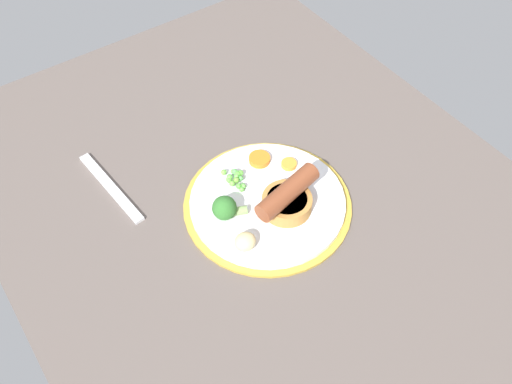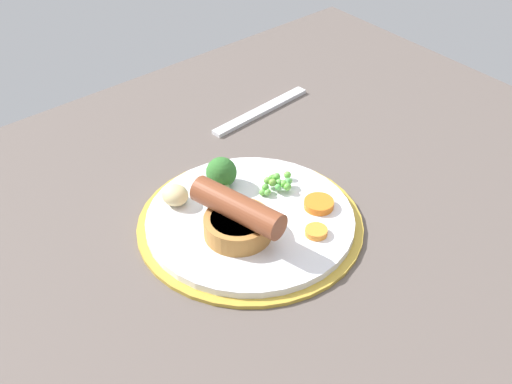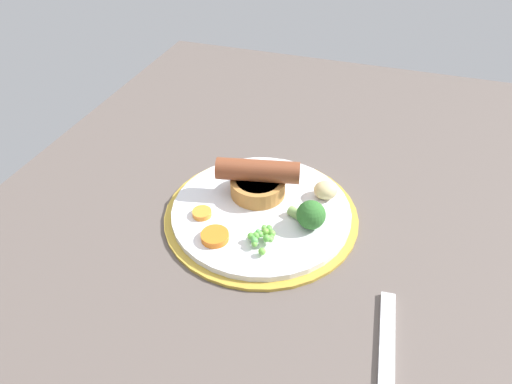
{
  "view_description": "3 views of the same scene",
  "coord_description": "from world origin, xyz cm",
  "px_view_note": "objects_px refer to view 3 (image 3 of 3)",
  "views": [
    {
      "loc": [
        43.19,
        -33.79,
        75.22
      ],
      "look_at": [
        -2.75,
        -1.54,
        6.49
      ],
      "focal_mm": 40.0,
      "sensor_mm": 36.0,
      "label": 1
    },
    {
      "loc": [
        39.21,
        50.24,
        58.38
      ],
      "look_at": [
        -3.69,
        -1.26,
        6.47
      ],
      "focal_mm": 50.0,
      "sensor_mm": 36.0,
      "label": 2
    },
    {
      "loc": [
        -47.22,
        -14.26,
        45.9
      ],
      "look_at": [
        -1.96,
        0.69,
        7.29
      ],
      "focal_mm": 32.0,
      "sensor_mm": 36.0,
      "label": 3
    }
  ],
  "objects_px": {
    "broccoli_floret_near": "(310,215)",
    "dinner_plate": "(263,213)",
    "pea_pile": "(262,236)",
    "carrot_slice_2": "(215,236)",
    "sausage_pudding": "(258,180)",
    "potato_chunk_1": "(326,190)",
    "carrot_slice_0": "(202,213)",
    "fork": "(386,364)"
  },
  "relations": [
    {
      "from": "dinner_plate",
      "to": "fork",
      "type": "xyz_separation_m",
      "value": [
        -0.18,
        -0.19,
        -0.0
      ]
    },
    {
      "from": "sausage_pudding",
      "to": "potato_chunk_1",
      "type": "distance_m",
      "value": 0.1
    },
    {
      "from": "potato_chunk_1",
      "to": "carrot_slice_0",
      "type": "bearing_deg",
      "value": 121.22
    },
    {
      "from": "pea_pile",
      "to": "potato_chunk_1",
      "type": "xyz_separation_m",
      "value": [
        0.11,
        -0.06,
        0.0
      ]
    },
    {
      "from": "pea_pile",
      "to": "fork",
      "type": "xyz_separation_m",
      "value": [
        -0.12,
        -0.17,
        -0.02
      ]
    },
    {
      "from": "dinner_plate",
      "to": "broccoli_floret_near",
      "type": "bearing_deg",
      "value": -100.45
    },
    {
      "from": "dinner_plate",
      "to": "sausage_pudding",
      "type": "height_order",
      "value": "sausage_pudding"
    },
    {
      "from": "pea_pile",
      "to": "potato_chunk_1",
      "type": "relative_size",
      "value": 1.62
    },
    {
      "from": "sausage_pudding",
      "to": "carrot_slice_2",
      "type": "height_order",
      "value": "sausage_pudding"
    },
    {
      "from": "dinner_plate",
      "to": "potato_chunk_1",
      "type": "relative_size",
      "value": 8.07
    },
    {
      "from": "pea_pile",
      "to": "broccoli_floret_near",
      "type": "relative_size",
      "value": 1.01
    },
    {
      "from": "pea_pile",
      "to": "carrot_slice_0",
      "type": "distance_m",
      "value": 0.1
    },
    {
      "from": "broccoli_floret_near",
      "to": "potato_chunk_1",
      "type": "height_order",
      "value": "broccoli_floret_near"
    },
    {
      "from": "sausage_pudding",
      "to": "carrot_slice_2",
      "type": "distance_m",
      "value": 0.11
    },
    {
      "from": "broccoli_floret_near",
      "to": "carrot_slice_0",
      "type": "distance_m",
      "value": 0.15
    },
    {
      "from": "carrot_slice_0",
      "to": "dinner_plate",
      "type": "bearing_deg",
      "value": -62.38
    },
    {
      "from": "broccoli_floret_near",
      "to": "carrot_slice_2",
      "type": "bearing_deg",
      "value": -124.96
    },
    {
      "from": "potato_chunk_1",
      "to": "fork",
      "type": "relative_size",
      "value": 0.19
    },
    {
      "from": "sausage_pudding",
      "to": "pea_pile",
      "type": "height_order",
      "value": "sausage_pudding"
    },
    {
      "from": "broccoli_floret_near",
      "to": "potato_chunk_1",
      "type": "distance_m",
      "value": 0.07
    },
    {
      "from": "broccoli_floret_near",
      "to": "fork",
      "type": "bearing_deg",
      "value": -29.16
    },
    {
      "from": "carrot_slice_2",
      "to": "fork",
      "type": "distance_m",
      "value": 0.25
    },
    {
      "from": "sausage_pudding",
      "to": "carrot_slice_0",
      "type": "xyz_separation_m",
      "value": [
        -0.07,
        0.06,
        -0.02
      ]
    },
    {
      "from": "sausage_pudding",
      "to": "fork",
      "type": "bearing_deg",
      "value": 122.47
    },
    {
      "from": "pea_pile",
      "to": "carrot_slice_2",
      "type": "height_order",
      "value": "pea_pile"
    },
    {
      "from": "potato_chunk_1",
      "to": "fork",
      "type": "xyz_separation_m",
      "value": [
        -0.23,
        -0.11,
        -0.02
      ]
    },
    {
      "from": "carrot_slice_0",
      "to": "fork",
      "type": "distance_m",
      "value": 0.3
    },
    {
      "from": "sausage_pudding",
      "to": "broccoli_floret_near",
      "type": "relative_size",
      "value": 2.23
    },
    {
      "from": "broccoli_floret_near",
      "to": "carrot_slice_2",
      "type": "relative_size",
      "value": 1.49
    },
    {
      "from": "carrot_slice_2",
      "to": "broccoli_floret_near",
      "type": "bearing_deg",
      "value": -59.79
    },
    {
      "from": "sausage_pudding",
      "to": "pea_pile",
      "type": "xyz_separation_m",
      "value": [
        -0.09,
        -0.04,
        -0.01
      ]
    },
    {
      "from": "pea_pile",
      "to": "dinner_plate",
      "type": "bearing_deg",
      "value": 16.48
    },
    {
      "from": "sausage_pudding",
      "to": "carrot_slice_2",
      "type": "bearing_deg",
      "value": 65.47
    },
    {
      "from": "broccoli_floret_near",
      "to": "carrot_slice_2",
      "type": "distance_m",
      "value": 0.13
    },
    {
      "from": "sausage_pudding",
      "to": "potato_chunk_1",
      "type": "bearing_deg",
      "value": -179.0
    },
    {
      "from": "sausage_pudding",
      "to": "broccoli_floret_near",
      "type": "distance_m",
      "value": 0.1
    },
    {
      "from": "broccoli_floret_near",
      "to": "fork",
      "type": "xyz_separation_m",
      "value": [
        -0.16,
        -0.12,
        -0.03
      ]
    },
    {
      "from": "sausage_pudding",
      "to": "potato_chunk_1",
      "type": "height_order",
      "value": "sausage_pudding"
    },
    {
      "from": "broccoli_floret_near",
      "to": "dinner_plate",
      "type": "bearing_deg",
      "value": -165.63
    },
    {
      "from": "sausage_pudding",
      "to": "carrot_slice_0",
      "type": "relative_size",
      "value": 4.61
    },
    {
      "from": "dinner_plate",
      "to": "carrot_slice_0",
      "type": "distance_m",
      "value": 0.09
    },
    {
      "from": "carrot_slice_2",
      "to": "fork",
      "type": "bearing_deg",
      "value": -113.86
    }
  ]
}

